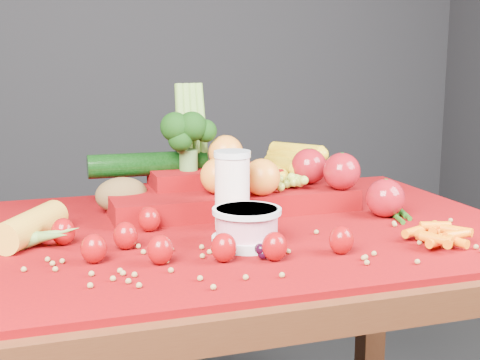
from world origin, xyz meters
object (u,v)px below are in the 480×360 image
object	(u,v)px
yogurt_bowl	(247,226)
table	(243,279)
milk_glass	(232,187)
produce_mound	(239,180)

from	to	relation	value
yogurt_bowl	table	bearing A→B (deg)	74.20
milk_glass	yogurt_bowl	size ratio (longest dim) A/B	1.22
table	produce_mound	bearing A→B (deg)	74.46
milk_glass	yogurt_bowl	distance (m)	0.12
yogurt_bowl	produce_mound	distance (m)	0.29
yogurt_bowl	produce_mound	size ratio (longest dim) A/B	0.20
table	yogurt_bowl	size ratio (longest dim) A/B	8.92
yogurt_bowl	produce_mound	world-z (taller)	produce_mound
milk_glass	yogurt_bowl	xyz separation A→B (m)	(-0.01, -0.12, -0.04)
table	produce_mound	world-z (taller)	produce_mound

